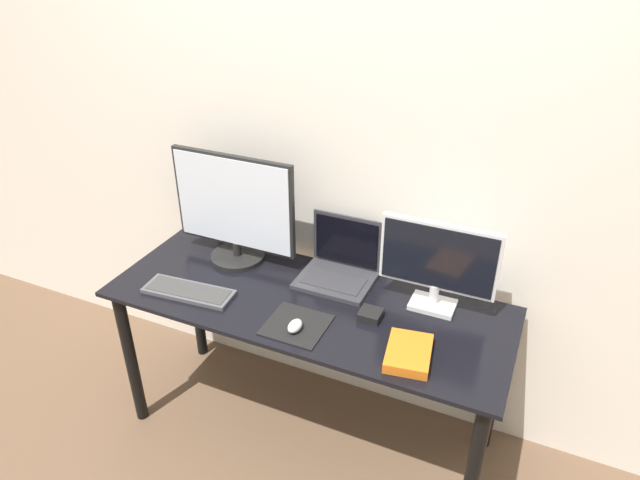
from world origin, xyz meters
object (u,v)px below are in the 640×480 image
(monitor_right, at_px, (438,263))
(mouse, at_px, (295,326))
(monitor_left, at_px, (234,210))
(keyboard, at_px, (189,291))
(power_brick, at_px, (370,315))
(book, at_px, (409,353))
(laptop, at_px, (340,264))

(monitor_right, distance_m, mouse, 0.58)
(monitor_left, bearing_deg, mouse, -37.73)
(keyboard, xyz_separation_m, power_brick, (0.72, 0.15, 0.01))
(monitor_left, relative_size, book, 2.50)
(monitor_right, bearing_deg, mouse, -139.95)
(book, bearing_deg, monitor_right, 89.58)
(monitor_right, bearing_deg, keyboard, -161.12)
(book, height_order, power_brick, book)
(monitor_left, distance_m, laptop, 0.50)
(book, bearing_deg, mouse, -175.60)
(keyboard, bearing_deg, mouse, -4.60)
(keyboard, distance_m, power_brick, 0.73)
(monitor_right, bearing_deg, power_brick, -139.53)
(keyboard, bearing_deg, monitor_left, 82.78)
(book, bearing_deg, keyboard, 179.51)
(keyboard, relative_size, power_brick, 4.59)
(monitor_left, height_order, laptop, monitor_left)
(monitor_right, bearing_deg, laptop, 173.36)
(laptop, bearing_deg, keyboard, -144.56)
(monitor_right, xyz_separation_m, book, (-0.00, -0.32, -0.18))
(laptop, bearing_deg, mouse, -91.60)
(monitor_left, height_order, book, monitor_left)
(monitor_left, relative_size, mouse, 7.43)
(monitor_left, bearing_deg, keyboard, -97.22)
(monitor_left, relative_size, laptop, 1.85)
(monitor_left, height_order, power_brick, monitor_left)
(monitor_left, height_order, keyboard, monitor_left)
(keyboard, xyz_separation_m, mouse, (0.49, -0.04, 0.01))
(monitor_left, xyz_separation_m, monitor_right, (0.87, 0.00, -0.04))
(mouse, xyz_separation_m, book, (0.42, 0.03, -0.01))
(monitor_left, xyz_separation_m, mouse, (0.46, -0.35, -0.21))
(monitor_right, xyz_separation_m, keyboard, (-0.91, -0.31, -0.19))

